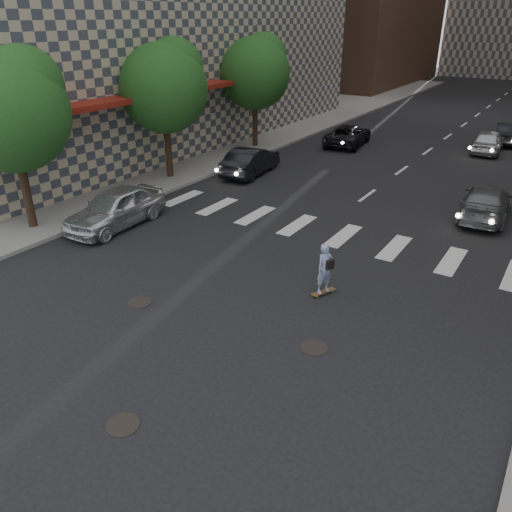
{
  "coord_description": "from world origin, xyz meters",
  "views": [
    {
      "loc": [
        7.67,
        -7.48,
        7.58
      ],
      "look_at": [
        0.62,
        3.44,
        1.3
      ],
      "focal_mm": 35.0,
      "sensor_mm": 36.0,
      "label": 1
    }
  ],
  "objects_px": {
    "tree_a": "(13,107)",
    "traffic_car_e": "(508,133)",
    "tree_c": "(257,70)",
    "silver_sedan": "(116,208)",
    "traffic_car_c": "(348,135)",
    "tree_b": "(166,84)",
    "traffic_car_a": "(251,161)",
    "skateboarder": "(325,269)",
    "traffic_car_d": "(488,141)",
    "traffic_car_b": "(486,202)"
  },
  "relations": [
    {
      "from": "tree_a",
      "to": "traffic_car_c",
      "type": "xyz_separation_m",
      "value": [
        4.6,
        19.71,
        -4.0
      ]
    },
    {
      "from": "silver_sedan",
      "to": "traffic_car_c",
      "type": "relative_size",
      "value": 0.96
    },
    {
      "from": "tree_c",
      "to": "tree_a",
      "type": "bearing_deg",
      "value": -90.0
    },
    {
      "from": "traffic_car_e",
      "to": "traffic_car_b",
      "type": "bearing_deg",
      "value": 89.27
    },
    {
      "from": "tree_c",
      "to": "traffic_car_a",
      "type": "distance_m",
      "value": 7.14
    },
    {
      "from": "traffic_car_a",
      "to": "traffic_car_c",
      "type": "bearing_deg",
      "value": -107.68
    },
    {
      "from": "traffic_car_b",
      "to": "tree_c",
      "type": "bearing_deg",
      "value": -22.84
    },
    {
      "from": "traffic_car_b",
      "to": "silver_sedan",
      "type": "bearing_deg",
      "value": 33.18
    },
    {
      "from": "skateboarder",
      "to": "traffic_car_b",
      "type": "distance_m",
      "value": 9.82
    },
    {
      "from": "skateboarder",
      "to": "tree_c",
      "type": "bearing_deg",
      "value": 153.25
    },
    {
      "from": "silver_sedan",
      "to": "tree_b",
      "type": "bearing_deg",
      "value": 108.76
    },
    {
      "from": "tree_c",
      "to": "traffic_car_b",
      "type": "relative_size",
      "value": 1.47
    },
    {
      "from": "traffic_car_d",
      "to": "traffic_car_e",
      "type": "bearing_deg",
      "value": -105.35
    },
    {
      "from": "skateboarder",
      "to": "traffic_car_e",
      "type": "xyz_separation_m",
      "value": [
        1.44,
        24.3,
        -0.18
      ]
    },
    {
      "from": "traffic_car_a",
      "to": "traffic_car_d",
      "type": "xyz_separation_m",
      "value": [
        9.58,
        11.74,
        -0.02
      ]
    },
    {
      "from": "tree_b",
      "to": "traffic_car_c",
      "type": "bearing_deg",
      "value": 68.58
    },
    {
      "from": "tree_c",
      "to": "tree_b",
      "type": "bearing_deg",
      "value": -90.0
    },
    {
      "from": "tree_a",
      "to": "traffic_car_a",
      "type": "height_order",
      "value": "tree_a"
    },
    {
      "from": "tree_a",
      "to": "tree_b",
      "type": "distance_m",
      "value": 8.0
    },
    {
      "from": "tree_b",
      "to": "traffic_car_a",
      "type": "relative_size",
      "value": 1.53
    },
    {
      "from": "skateboarder",
      "to": "traffic_car_e",
      "type": "distance_m",
      "value": 24.34
    },
    {
      "from": "skateboarder",
      "to": "traffic_car_c",
      "type": "xyz_separation_m",
      "value": [
        -7.16,
        18.27,
        -0.21
      ]
    },
    {
      "from": "traffic_car_d",
      "to": "silver_sedan",
      "type": "bearing_deg",
      "value": 60.36
    },
    {
      "from": "traffic_car_a",
      "to": "traffic_car_d",
      "type": "height_order",
      "value": "traffic_car_a"
    },
    {
      "from": "tree_a",
      "to": "tree_b",
      "type": "bearing_deg",
      "value": 90.0
    },
    {
      "from": "tree_b",
      "to": "traffic_car_c",
      "type": "relative_size",
      "value": 1.42
    },
    {
      "from": "skateboarder",
      "to": "traffic_car_d",
      "type": "bearing_deg",
      "value": 112.19
    },
    {
      "from": "tree_b",
      "to": "skateboarder",
      "type": "relative_size",
      "value": 4.03
    },
    {
      "from": "tree_b",
      "to": "traffic_car_d",
      "type": "relative_size",
      "value": 1.62
    },
    {
      "from": "silver_sedan",
      "to": "traffic_car_e",
      "type": "height_order",
      "value": "silver_sedan"
    },
    {
      "from": "traffic_car_a",
      "to": "traffic_car_b",
      "type": "distance_m",
      "value": 11.58
    },
    {
      "from": "tree_a",
      "to": "traffic_car_d",
      "type": "xyz_separation_m",
      "value": [
        12.54,
        22.56,
        -3.95
      ]
    },
    {
      "from": "tree_c",
      "to": "silver_sedan",
      "type": "bearing_deg",
      "value": -80.12
    },
    {
      "from": "traffic_car_d",
      "to": "tree_b",
      "type": "bearing_deg",
      "value": 45.64
    },
    {
      "from": "silver_sedan",
      "to": "traffic_car_b",
      "type": "xyz_separation_m",
      "value": [
        12.08,
        8.96,
        -0.11
      ]
    },
    {
      "from": "traffic_car_b",
      "to": "traffic_car_c",
      "type": "xyz_separation_m",
      "value": [
        -9.94,
        8.85,
        -0.01
      ]
    },
    {
      "from": "skateboarder",
      "to": "traffic_car_e",
      "type": "height_order",
      "value": "skateboarder"
    },
    {
      "from": "traffic_car_d",
      "to": "traffic_car_c",
      "type": "bearing_deg",
      "value": 16.09
    },
    {
      "from": "tree_b",
      "to": "traffic_car_b",
      "type": "xyz_separation_m",
      "value": [
        14.54,
        2.86,
        -3.99
      ]
    },
    {
      "from": "tree_a",
      "to": "traffic_car_b",
      "type": "relative_size",
      "value": 1.47
    },
    {
      "from": "tree_c",
      "to": "traffic_car_c",
      "type": "bearing_deg",
      "value": 38.95
    },
    {
      "from": "traffic_car_d",
      "to": "tree_a",
      "type": "bearing_deg",
      "value": 57.31
    },
    {
      "from": "skateboarder",
      "to": "traffic_car_c",
      "type": "bearing_deg",
      "value": 135.72
    },
    {
      "from": "tree_a",
      "to": "traffic_car_e",
      "type": "relative_size",
      "value": 1.61
    },
    {
      "from": "traffic_car_b",
      "to": "traffic_car_a",
      "type": "bearing_deg",
      "value": -3.18
    },
    {
      "from": "tree_c",
      "to": "skateboarder",
      "type": "bearing_deg",
      "value": -51.06
    },
    {
      "from": "traffic_car_c",
      "to": "traffic_car_e",
      "type": "bearing_deg",
      "value": -152.39
    },
    {
      "from": "tree_a",
      "to": "silver_sedan",
      "type": "relative_size",
      "value": 1.47
    },
    {
      "from": "tree_a",
      "to": "tree_c",
      "type": "height_order",
      "value": "same"
    },
    {
      "from": "skateboarder",
      "to": "traffic_car_e",
      "type": "relative_size",
      "value": 0.4
    }
  ]
}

